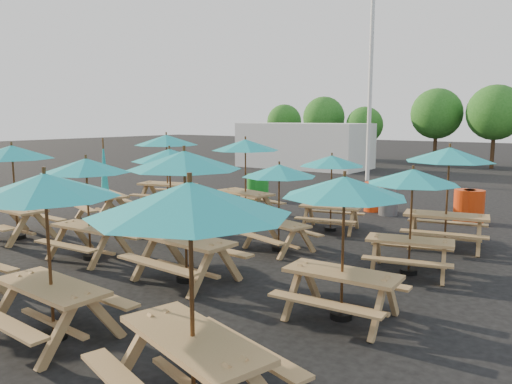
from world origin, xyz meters
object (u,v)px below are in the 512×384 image
Objects in this scene: picnic_unit_10 at (279,176)px; waste_bin_4 at (464,206)px; picnic_unit_9 at (184,169)px; picnic_unit_11 at (332,166)px; picnic_unit_5 at (86,172)px; waste_bin_3 at (388,200)px; picnic_unit_13 at (344,196)px; waste_bin_5 at (474,207)px; picnic_unit_14 at (413,183)px; waste_bin_2 at (373,197)px; waste_bin_0 at (255,187)px; picnic_unit_3 at (166,145)px; picnic_unit_7 at (245,150)px; picnic_unit_12 at (190,214)px; picnic_unit_1 at (12,158)px; picnic_unit_6 at (170,161)px; picnic_unit_15 at (449,161)px; picnic_unit_2 at (105,187)px; picnic_unit_8 at (45,196)px; waste_bin_1 at (261,187)px.

waste_bin_4 is (2.79, 6.02, -1.29)m from picnic_unit_10.
picnic_unit_11 is (0.26, 5.55, -0.36)m from picnic_unit_9.
waste_bin_3 is (3.56, 8.81, -1.46)m from picnic_unit_5.
picnic_unit_5 and picnic_unit_13 have the same top height.
waste_bin_5 is at bearing 8.10° from waste_bin_4.
waste_bin_2 is at bearing 104.26° from picnic_unit_14.
picnic_unit_10 is 7.62m from waste_bin_0.
picnic_unit_3 reaches higher than waste_bin_2.
picnic_unit_7 is at bearing 86.20° from picnic_unit_5.
picnic_unit_7 is at bearing 139.25° from picnic_unit_12.
picnic_unit_1 is 12.83m from waste_bin_4.
picnic_unit_6 is (-0.14, 2.67, 0.06)m from picnic_unit_5.
picnic_unit_15 is at bearing 12.12° from picnic_unit_7.
picnic_unit_3 reaches higher than picnic_unit_2.
picnic_unit_1 is 11.05m from waste_bin_2.
picnic_unit_11 is (0.05, 8.52, -0.23)m from picnic_unit_8.
waste_bin_0 is (1.44, 5.88, -0.55)m from picnic_unit_2.
picnic_unit_3 is 7.32m from waste_bin_2.
picnic_unit_14 is (0.31, 6.06, -0.31)m from picnic_unit_12.
picnic_unit_14 is 2.23× the size of waste_bin_3.
waste_bin_2 is at bearing 4.31° from waste_bin_0.
picnic_unit_8 is 0.98× the size of picnic_unit_15.
picnic_unit_2 is 6.90m from picnic_unit_11.
picnic_unit_13 is at bearing -74.07° from picnic_unit_11.
picnic_unit_12 reaches higher than picnic_unit_8.
picnic_unit_15 is at bearing 55.43° from picnic_unit_10.
picnic_unit_7 reaches higher than waste_bin_1.
picnic_unit_3 is 9.80m from picnic_unit_14.
waste_bin_3 is (3.51, 3.04, -1.65)m from picnic_unit_7.
picnic_unit_15 is (0.02, 2.58, 0.27)m from picnic_unit_14.
picnic_unit_10 is (6.20, 2.98, -0.33)m from picnic_unit_1.
picnic_unit_2 is 2.56× the size of waste_bin_0.
picnic_unit_12 is at bearing -57.28° from picnic_unit_3.
picnic_unit_14 is at bearing -86.81° from waste_bin_4.
picnic_unit_1 is 9.52m from picnic_unit_12.
waste_bin_1 is at bearing -178.36° from waste_bin_4.
picnic_unit_13 is (3.24, 0.08, -0.23)m from picnic_unit_9.
picnic_unit_2 is 2.56× the size of waste_bin_4.
waste_bin_0 is 1.00× the size of waste_bin_4.
picnic_unit_12 is 3.21m from picnic_unit_13.
picnic_unit_9 reaches higher than picnic_unit_13.
picnic_unit_7 reaches higher than waste_bin_4.
picnic_unit_6 is at bearing -77.25° from waste_bin_1.
picnic_unit_1 is at bearing -138.49° from picnic_unit_10.
waste_bin_1 is (1.62, 8.79, -1.62)m from picnic_unit_1.
picnic_unit_8 reaches higher than waste_bin_1.
waste_bin_1 is at bearing 144.16° from picnic_unit_10.
picnic_unit_8 is 12.35m from waste_bin_4.
picnic_unit_11 is at bearing 105.16° from picnic_unit_10.
picnic_unit_6 is 3.22m from picnic_unit_10.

